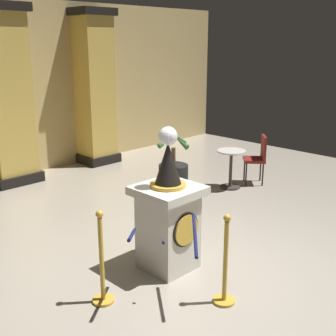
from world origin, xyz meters
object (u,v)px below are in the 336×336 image
at_px(pedestal_clock, 168,216).
at_px(cafe_table, 231,164).
at_px(cafe_chair_red, 258,155).
at_px(stanchion_near, 102,271).
at_px(potted_palm_right, 173,173).
at_px(stanchion_far, 225,273).

bearing_deg(pedestal_clock, cafe_table, 23.73).
bearing_deg(pedestal_clock, cafe_chair_red, 17.21).
bearing_deg(stanchion_near, cafe_table, 18.60).
xyz_separation_m(potted_palm_right, cafe_table, (0.77, -0.77, 0.17)).
xyz_separation_m(stanchion_near, potted_palm_right, (3.29, 2.14, -0.08)).
bearing_deg(cafe_chair_red, stanchion_near, -166.03).
bearing_deg(stanchion_far, stanchion_near, 134.42).
bearing_deg(pedestal_clock, stanchion_far, -96.98).
bearing_deg(cafe_chair_red, stanchion_far, -150.81).
bearing_deg(stanchion_near, stanchion_far, -45.58).
relative_size(pedestal_clock, cafe_table, 2.41).
relative_size(pedestal_clock, stanchion_near, 1.68).
height_order(pedestal_clock, cafe_chair_red, pedestal_clock).
relative_size(stanchion_far, potted_palm_right, 0.94).
distance_m(stanchion_far, potted_palm_right, 3.88).
xyz_separation_m(stanchion_far, cafe_chair_red, (3.74, 2.09, 0.22)).
bearing_deg(cafe_chair_red, pedestal_clock, -162.79).
bearing_deg(stanchion_far, cafe_chair_red, 29.19).
distance_m(cafe_table, cafe_chair_red, 0.64).
xyz_separation_m(stanchion_near, cafe_chair_red, (4.66, 1.16, 0.20)).
bearing_deg(cafe_table, potted_palm_right, 134.85).
height_order(stanchion_far, cafe_table, stanchion_far).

